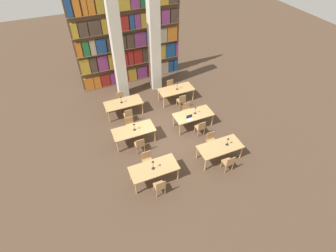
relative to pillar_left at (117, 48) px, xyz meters
The scene contains 29 objects.
ground_plane 5.25m from the pillar_left, 75.88° to the right, with size 40.00×40.00×0.00m, color #4C3828.
bookshelf_bank 1.73m from the pillar_left, 51.36° to the left, with size 6.36×0.35×5.50m.
pillar_left is the anchor object (origin of this frame).
pillar_center 2.10m from the pillar_left, ahead, with size 0.58×0.58×6.00m.
reading_table_0 7.04m from the pillar_left, 94.51° to the right, with size 2.01×0.93×0.78m.
chair_0 7.81m from the pillar_left, 94.36° to the right, with size 0.42×0.40×0.89m.
chair_1 6.42m from the pillar_left, 95.47° to the right, with size 0.42×0.40×0.89m.
desk_lamp_0 6.94m from the pillar_left, 94.80° to the right, with size 0.14×0.14×0.48m.
reading_table_1 7.52m from the pillar_left, 68.46° to the right, with size 2.01×0.93×0.78m.
chair_2 8.25m from the pillar_left, 70.45° to the right, with size 0.42×0.40×0.89m.
chair_3 6.94m from the pillar_left, 66.01° to the right, with size 0.42×0.40×0.89m.
desk_lamp_1 7.57m from the pillar_left, 66.12° to the right, with size 0.14×0.14×0.42m.
reading_table_2 4.75m from the pillar_left, 98.32° to the right, with size 2.01×0.93×0.78m.
chair_4 5.50m from the pillar_left, 96.57° to the right, with size 0.42×0.40×0.89m.
chair_5 4.23m from the pillar_left, 99.45° to the right, with size 0.42×0.40×0.89m.
desk_lamp_2 4.60m from the pillar_left, 97.59° to the right, with size 0.14×0.14×0.40m.
reading_table_3 5.42m from the pillar_left, 58.54° to the right, with size 2.01×0.93×0.78m.
chair_6 6.11m from the pillar_left, 62.29° to the right, with size 0.42×0.40×0.89m.
chair_7 4.98m from the pillar_left, 53.00° to the right, with size 0.42×0.40×0.89m.
desk_lamp_3 5.30m from the pillar_left, 57.40° to the right, with size 0.14×0.14×0.44m.
laptop 5.43m from the pillar_left, 63.50° to the right, with size 0.32×0.22×0.21m.
reading_table_4 2.98m from the pillar_left, 104.03° to the right, with size 2.01×0.93×0.78m.
chair_8 3.62m from the pillar_left, 99.50° to the right, with size 0.42×0.40×0.89m.
chair_9 2.77m from the pillar_left, 111.76° to the right, with size 0.42×0.40×0.89m.
desk_lamp_4 2.71m from the pillar_left, 106.79° to the right, with size 0.14×0.14×0.40m.
reading_table_5 3.96m from the pillar_left, 33.71° to the right, with size 2.01×0.93×0.78m.
chair_10 4.46m from the pillar_left, 43.45° to the right, with size 0.42×0.40×0.89m.
chair_11 3.82m from the pillar_left, 21.28° to the right, with size 0.42×0.40×0.89m.
desk_lamp_5 3.80m from the pillar_left, 33.72° to the right, with size 0.14×0.14×0.45m.
Camera 1 is at (-3.71, -8.94, 9.27)m, focal length 28.00 mm.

